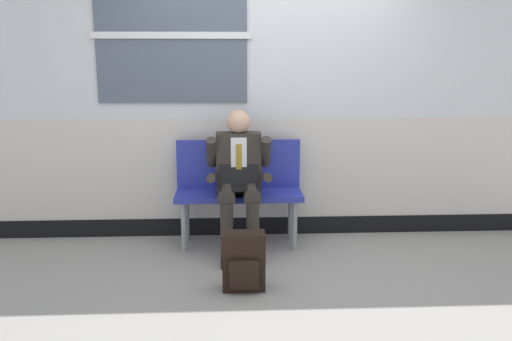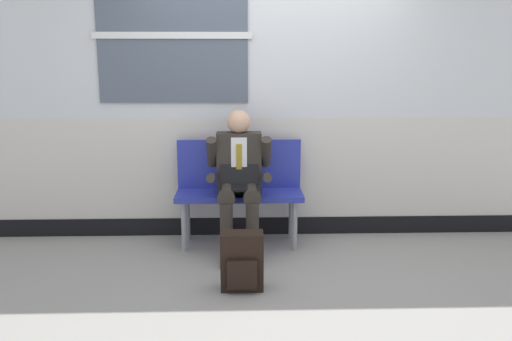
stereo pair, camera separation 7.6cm
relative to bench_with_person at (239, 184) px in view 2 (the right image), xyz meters
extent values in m
plane|color=gray|center=(0.29, -0.47, -0.56)|extent=(18.00, 18.00, 0.00)
cube|color=silver|center=(0.29, 0.27, 1.48)|extent=(6.73, 0.12, 1.80)
cube|color=beige|center=(0.29, 0.27, 0.10)|extent=(6.73, 0.12, 0.98)
cube|color=black|center=(0.29, 0.27, -0.48)|extent=(6.73, 0.14, 0.17)
cube|color=#4C5666|center=(-0.60, 0.20, 1.34)|extent=(1.37, 0.02, 1.21)
cube|color=silver|center=(-0.60, 0.19, 1.34)|extent=(1.45, 0.03, 0.06)
cube|color=#28339E|center=(0.00, -0.08, -0.08)|extent=(1.15, 0.42, 0.05)
cube|color=#28339E|center=(0.00, 0.10, 0.17)|extent=(1.15, 0.04, 0.46)
cylinder|color=gray|center=(-0.50, -0.23, -0.34)|extent=(0.05, 0.05, 0.46)
cylinder|color=gray|center=(-0.50, 0.07, -0.34)|extent=(0.05, 0.05, 0.46)
cylinder|color=gray|center=(0.50, -0.23, -0.34)|extent=(0.05, 0.05, 0.46)
cylinder|color=gray|center=(0.50, 0.07, -0.34)|extent=(0.05, 0.05, 0.46)
cylinder|color=#2D2823|center=(-0.11, -0.29, -0.01)|extent=(0.15, 0.40, 0.15)
cylinder|color=#2D2823|center=(-0.11, -0.48, -0.31)|extent=(0.11, 0.11, 0.51)
cube|color=black|center=(-0.11, -0.54, -0.53)|extent=(0.10, 0.26, 0.07)
cylinder|color=#2D2823|center=(0.11, -0.29, -0.01)|extent=(0.15, 0.40, 0.15)
cylinder|color=#2D2823|center=(0.11, -0.48, -0.31)|extent=(0.11, 0.11, 0.51)
cube|color=black|center=(0.11, -0.54, -0.53)|extent=(0.10, 0.26, 0.07)
cube|color=#2D2823|center=(0.00, -0.08, 0.22)|extent=(0.40, 0.18, 0.55)
cube|color=silver|center=(0.00, -0.17, 0.27)|extent=(0.14, 0.01, 0.39)
cube|color=olive|center=(0.00, -0.18, 0.24)|extent=(0.05, 0.01, 0.33)
sphere|color=tan|center=(0.00, -0.08, 0.59)|extent=(0.21, 0.21, 0.21)
cylinder|color=#2D2823|center=(-0.24, -0.15, 0.33)|extent=(0.09, 0.25, 0.30)
cylinder|color=#2D2823|center=(-0.24, -0.32, 0.13)|extent=(0.08, 0.27, 0.12)
cylinder|color=#2D2823|center=(0.24, -0.15, 0.33)|extent=(0.09, 0.25, 0.30)
cylinder|color=#2D2823|center=(0.24, -0.32, 0.13)|extent=(0.08, 0.27, 0.12)
cube|color=black|center=(0.00, -0.32, 0.04)|extent=(0.34, 0.22, 0.02)
cube|color=black|center=(0.00, -0.19, 0.15)|extent=(0.34, 0.08, 0.21)
cube|color=black|center=(0.02, -1.03, -0.34)|extent=(0.32, 0.17, 0.44)
cube|color=black|center=(0.02, -1.13, -0.41)|extent=(0.22, 0.04, 0.22)
camera|label=1|loc=(-0.06, -4.71, 1.14)|focal=36.75mm
camera|label=2|loc=(0.01, -4.71, 1.14)|focal=36.75mm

